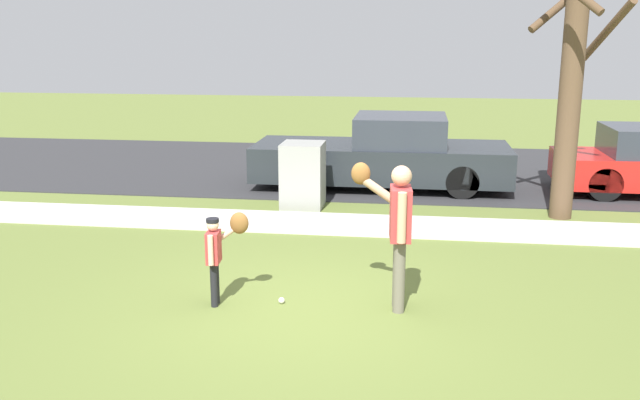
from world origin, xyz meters
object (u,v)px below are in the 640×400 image
object	(u,v)px
person_child	(220,246)
baseball	(282,300)
parked_pickup_dark	(385,155)
person_adult	(396,222)
utility_cabinet	(303,175)
street_tree_near	(573,66)

from	to	relation	value
person_child	baseball	bearing A→B (deg)	4.19
person_child	parked_pickup_dark	bearing A→B (deg)	71.96
person_adult	baseball	xyz separation A→B (m)	(-1.33, -0.03, -1.01)
person_child	utility_cabinet	size ratio (longest dim) A/B	0.92
person_adult	person_child	xyz separation A→B (m)	(-2.03, -0.14, -0.33)
person_child	street_tree_near	bearing A→B (deg)	39.74
street_tree_near	parked_pickup_dark	distance (m)	4.20
person_child	utility_cabinet	world-z (taller)	utility_cabinet
person_child	utility_cabinet	distance (m)	4.80
utility_cabinet	parked_pickup_dark	bearing A→B (deg)	52.77
baseball	utility_cabinet	size ratio (longest dim) A/B	0.06
person_adult	street_tree_near	xyz separation A→B (m)	(2.73, 4.48, 1.55)
person_adult	utility_cabinet	bearing A→B (deg)	-73.01
utility_cabinet	street_tree_near	bearing A→B (deg)	-2.16
person_child	person_adult	bearing A→B (deg)	-0.52
person_child	parked_pickup_dark	world-z (taller)	parked_pickup_dark
person_child	street_tree_near	distance (m)	6.89
baseball	parked_pickup_dark	xyz separation A→B (m)	(0.91, 6.54, 0.64)
baseball	utility_cabinet	xyz separation A→B (m)	(-0.50, 4.69, 0.56)
utility_cabinet	street_tree_near	size ratio (longest dim) A/B	0.24
person_adult	baseball	bearing A→B (deg)	-3.02
baseball	street_tree_near	xyz separation A→B (m)	(4.06, 4.52, 2.55)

